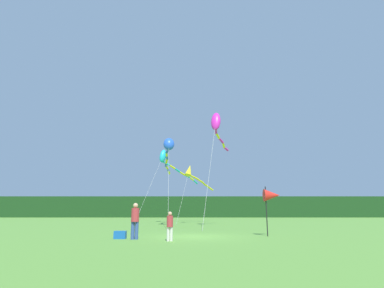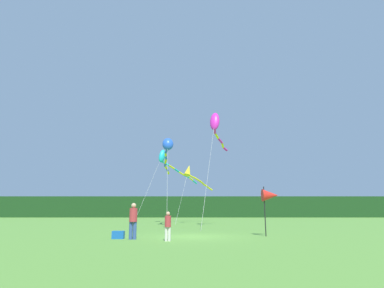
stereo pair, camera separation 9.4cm
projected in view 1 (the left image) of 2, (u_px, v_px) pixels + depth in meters
ground_plane at (193, 237)px, 16.63m from camera, size 120.00×120.00×0.00m
distant_treeline at (191, 207)px, 61.04m from camera, size 108.00×2.14×4.09m
person_adult at (134, 219)px, 15.18m from camera, size 0.39×0.39×1.76m
person_child at (168, 225)px, 14.29m from camera, size 0.30×0.30×1.35m
cooler_box at (119, 235)px, 15.35m from camera, size 0.59×0.37×0.38m
banner_flag_pole at (270, 196)px, 17.28m from camera, size 0.90×0.70×2.73m
kite_cyan at (167, 161)px, 35.50m from camera, size 6.52×8.92×8.35m
kite_blue at (167, 149)px, 28.24m from camera, size 1.25×11.42×7.98m
kite_yellow at (191, 174)px, 34.13m from camera, size 4.30×7.56×6.43m
kite_magenta at (215, 125)px, 27.29m from camera, size 2.99×8.33×10.05m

